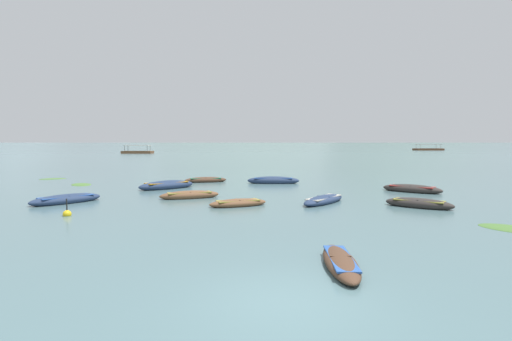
# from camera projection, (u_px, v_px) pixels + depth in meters

# --- Properties ---
(ground_plane) EXTENTS (6000.00, 6000.00, 0.00)m
(ground_plane) POSITION_uv_depth(u_px,v_px,m) (290.00, 142.00, 1498.70)
(ground_plane) COLOR slate
(mountain_0) EXTENTS (814.41, 814.41, 308.60)m
(mountain_0) POSITION_uv_depth(u_px,v_px,m) (5.00, 115.00, 2282.58)
(mountain_0) COLOR slate
(mountain_0) RESTS_ON ground
(mountain_1) EXTENTS (765.60, 765.60, 235.31)m
(mountain_1) POSITION_uv_depth(u_px,v_px,m) (148.00, 121.00, 2236.83)
(mountain_1) COLOR slate
(mountain_1) RESTS_ON ground
(mountain_2) EXTENTS (1603.56, 1603.56, 405.86)m
(mountain_2) POSITION_uv_depth(u_px,v_px,m) (249.00, 106.00, 2200.93)
(mountain_2) COLOR slate
(mountain_2) RESTS_ON ground
(mountain_3) EXTENTS (1294.29, 1294.29, 394.78)m
(mountain_3) POSITION_uv_depth(u_px,v_px,m) (379.00, 105.00, 2075.54)
(mountain_3) COLOR #56665B
(mountain_3) RESTS_ON ground
(rowboat_0) EXTENTS (1.04, 3.45, 0.43)m
(rowboat_0) POSITION_uv_depth(u_px,v_px,m) (341.00, 262.00, 10.89)
(rowboat_0) COLOR #4C3323
(rowboat_0) RESTS_ON ground
(rowboat_1) EXTENTS (4.39, 1.48, 0.72)m
(rowboat_1) POSITION_uv_depth(u_px,v_px,m) (273.00, 181.00, 32.61)
(rowboat_1) COLOR navy
(rowboat_1) RESTS_ON ground
(rowboat_2) EXTENTS (3.15, 4.06, 0.53)m
(rowboat_2) POSITION_uv_depth(u_px,v_px,m) (324.00, 200.00, 22.24)
(rowboat_2) COLOR navy
(rowboat_2) RESTS_ON ground
(rowboat_3) EXTENTS (4.05, 3.27, 0.66)m
(rowboat_3) POSITION_uv_depth(u_px,v_px,m) (412.00, 189.00, 27.02)
(rowboat_3) COLOR #2D2826
(rowboat_3) RESTS_ON ground
(rowboat_4) EXTENTS (3.36, 2.41, 0.49)m
(rowboat_4) POSITION_uv_depth(u_px,v_px,m) (238.00, 203.00, 21.18)
(rowboat_4) COLOR brown
(rowboat_4) RESTS_ON ground
(rowboat_5) EXTENTS (3.78, 2.51, 0.59)m
(rowboat_5) POSITION_uv_depth(u_px,v_px,m) (190.00, 195.00, 24.10)
(rowboat_5) COLOR brown
(rowboat_5) RESTS_ON ground
(rowboat_7) EXTENTS (4.08, 4.12, 0.75)m
(rowboat_7) POSITION_uv_depth(u_px,v_px,m) (167.00, 185.00, 29.01)
(rowboat_7) COLOR navy
(rowboat_7) RESTS_ON ground
(rowboat_9) EXTENTS (3.73, 2.18, 0.55)m
(rowboat_9) POSITION_uv_depth(u_px,v_px,m) (206.00, 180.00, 33.60)
(rowboat_9) COLOR #4C3323
(rowboat_9) RESTS_ON ground
(rowboat_10) EXTENTS (3.57, 2.69, 0.62)m
(rowboat_10) POSITION_uv_depth(u_px,v_px,m) (419.00, 204.00, 20.75)
(rowboat_10) COLOR #2D2826
(rowboat_10) RESTS_ON ground
(rowboat_11) EXTENTS (3.40, 3.99, 0.62)m
(rowboat_11) POSITION_uv_depth(u_px,v_px,m) (66.00, 199.00, 22.28)
(rowboat_11) COLOR navy
(rowboat_11) RESTS_ON ground
(ferry_0) EXTENTS (11.39, 6.12, 2.54)m
(ferry_0) POSITION_uv_depth(u_px,v_px,m) (428.00, 149.00, 150.82)
(ferry_0) COLOR brown
(ferry_0) RESTS_ON ground
(ferry_1) EXTENTS (8.70, 3.23, 2.54)m
(ferry_1) POSITION_uv_depth(u_px,v_px,m) (138.00, 152.00, 111.91)
(ferry_1) COLOR brown
(ferry_1) RESTS_ON ground
(mooring_buoy) EXTENTS (0.39, 0.39, 0.93)m
(mooring_buoy) POSITION_uv_depth(u_px,v_px,m) (67.00, 214.00, 18.39)
(mooring_buoy) COLOR yellow
(mooring_buoy) RESTS_ON ground
(weed_patch_0) EXTENTS (2.49, 2.07, 0.14)m
(weed_patch_0) POSITION_uv_depth(u_px,v_px,m) (53.00, 179.00, 36.32)
(weed_patch_0) COLOR #477033
(weed_patch_0) RESTS_ON ground
(weed_patch_1) EXTENTS (2.64, 2.80, 0.14)m
(weed_patch_1) POSITION_uv_depth(u_px,v_px,m) (81.00, 185.00, 31.54)
(weed_patch_1) COLOR #477033
(weed_patch_1) RESTS_ON ground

